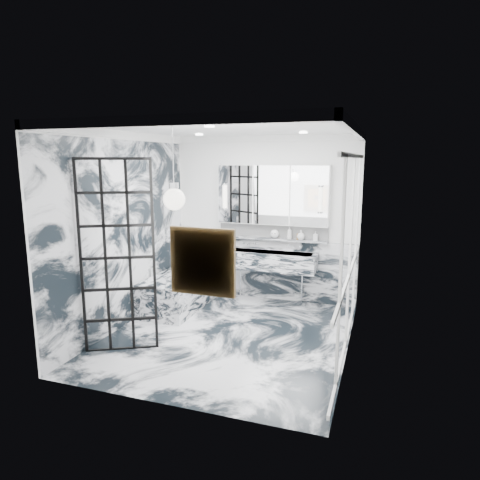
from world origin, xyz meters
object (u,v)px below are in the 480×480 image
(trough_sink, at_px, (269,261))
(bathtub, at_px, (181,290))
(crittall_door, at_px, (118,258))
(mirror_cabinet, at_px, (272,195))

(trough_sink, xyz_separation_m, bathtub, (-1.33, -0.66, -0.45))
(crittall_door, relative_size, mirror_cabinet, 1.27)
(bathtub, bearing_deg, mirror_cabinet, 32.06)
(trough_sink, relative_size, mirror_cabinet, 0.84)
(crittall_door, xyz_separation_m, trough_sink, (1.30, 2.40, -0.48))
(mirror_cabinet, bearing_deg, trough_sink, -90.00)
(crittall_door, xyz_separation_m, mirror_cabinet, (1.30, 2.57, 0.61))
(crittall_door, bearing_deg, trough_sink, 34.12)
(bathtub, bearing_deg, trough_sink, 26.48)
(trough_sink, bearing_deg, mirror_cabinet, 90.00)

